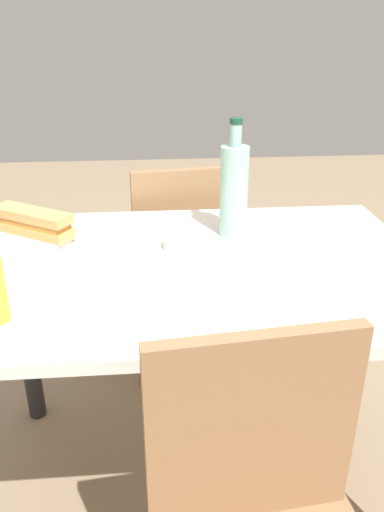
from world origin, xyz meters
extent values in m
plane|color=#8C755B|center=(0.00, 0.00, 0.00)|extent=(8.00, 8.00, 0.00)
cube|color=silver|center=(0.00, 0.00, 0.74)|extent=(1.20, 0.79, 0.03)
cylinder|color=#262628|center=(-0.54, 0.33, 0.36)|extent=(0.06, 0.06, 0.72)
cylinder|color=#262628|center=(0.54, 0.33, 0.36)|extent=(0.06, 0.06, 0.72)
cube|color=#936B47|center=(0.00, 0.67, 0.45)|extent=(0.45, 0.45, 0.02)
cube|color=#936B47|center=(0.03, 0.49, 0.66)|extent=(0.38, 0.08, 0.40)
cylinder|color=#936B47|center=(0.15, 0.88, 0.22)|extent=(0.04, 0.04, 0.44)
cylinder|color=#936B47|center=(-0.20, 0.83, 0.22)|extent=(0.04, 0.04, 0.44)
cylinder|color=#936B47|center=(0.20, 0.52, 0.22)|extent=(0.04, 0.04, 0.44)
cylinder|color=#936B47|center=(-0.15, 0.47, 0.22)|extent=(0.04, 0.04, 0.44)
cube|color=#936B47|center=(0.07, -0.49, 0.66)|extent=(0.38, 0.07, 0.40)
cylinder|color=silver|center=(-0.43, 0.20, 0.76)|extent=(0.23, 0.23, 0.01)
cube|color=tan|center=(-0.43, 0.20, 0.78)|extent=(0.24, 0.19, 0.02)
cube|color=#CC8438|center=(-0.43, 0.20, 0.80)|extent=(0.22, 0.17, 0.02)
cube|color=tan|center=(-0.43, 0.20, 0.82)|extent=(0.24, 0.19, 0.02)
cube|color=silver|center=(-0.36, 0.23, 0.77)|extent=(0.10, 0.04, 0.00)
cube|color=#59331E|center=(-0.45, 0.26, 0.77)|extent=(0.08, 0.03, 0.01)
cylinder|color=#99C6B7|center=(0.13, 0.18, 0.88)|extent=(0.08, 0.08, 0.25)
cylinder|color=#99C6B7|center=(0.13, 0.18, 1.03)|extent=(0.03, 0.03, 0.06)
cylinder|color=#19472D|center=(0.13, 0.18, 1.07)|extent=(0.03, 0.03, 0.02)
cylinder|color=silver|center=(-0.02, 0.10, 0.77)|extent=(0.09, 0.09, 0.03)
camera|label=1|loc=(-0.10, -1.16, 1.32)|focal=35.78mm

